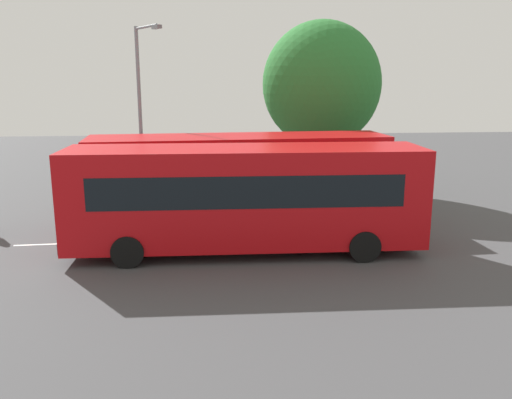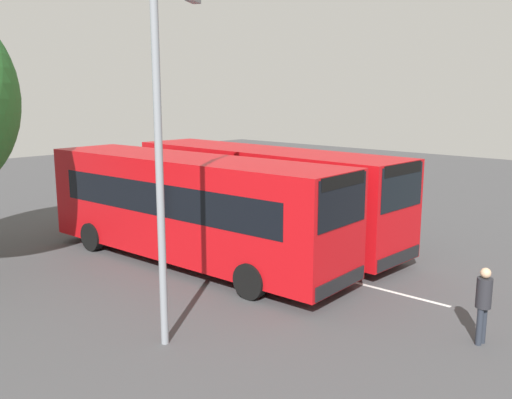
% 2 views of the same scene
% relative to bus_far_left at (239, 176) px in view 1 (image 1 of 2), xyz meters
% --- Properties ---
extents(ground_plane, '(67.62, 67.62, 0.00)m').
position_rel_bus_far_left_xyz_m(ground_plane, '(0.75, 1.79, -1.83)').
color(ground_plane, '#424244').
extents(bus_far_left, '(11.10, 3.17, 3.33)m').
position_rel_bus_far_left_xyz_m(bus_far_left, '(0.00, 0.00, 0.00)').
color(bus_far_left, '#B70C11').
rests_on(bus_far_left, ground).
extents(bus_center_left, '(11.01, 2.78, 3.33)m').
position_rel_bus_far_left_xyz_m(bus_center_left, '(-0.00, 3.35, 0.00)').
color(bus_center_left, '#B70C11').
rests_on(bus_center_left, ground).
extents(street_lamp, '(1.32, 2.20, 7.49)m').
position_rel_bus_far_left_xyz_m(street_lamp, '(3.90, -3.86, 2.50)').
color(street_lamp, gray).
rests_on(street_lamp, ground).
extents(depot_tree, '(5.61, 5.05, 8.03)m').
position_rel_bus_far_left_xyz_m(depot_tree, '(-4.29, -5.87, 3.25)').
color(depot_tree, '#4C3823').
rests_on(depot_tree, ground).
extents(lane_stripe_outer_left, '(13.63, 0.67, 0.01)m').
position_rel_bus_far_left_xyz_m(lane_stripe_outer_left, '(0.75, 1.79, -1.82)').
color(lane_stripe_outer_left, silver).
rests_on(lane_stripe_outer_left, ground).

